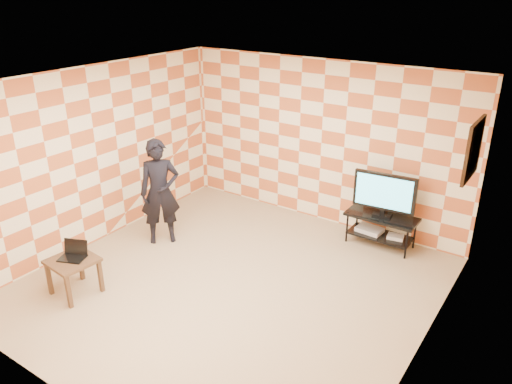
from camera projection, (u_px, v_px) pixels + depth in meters
floor at (231, 284)px, 6.76m from camera, size 5.00×5.00×0.00m
wall_back at (321, 143)px, 8.13m from camera, size 5.00×0.02×2.70m
wall_front at (56, 287)px, 4.33m from camera, size 5.00×0.02×2.70m
wall_left at (97, 156)px, 7.52m from camera, size 0.02×5.00×2.70m
wall_right at (431, 249)px, 4.94m from camera, size 0.02×5.00×2.70m
ceiling at (227, 85)px, 5.70m from camera, size 5.00×5.00×0.02m
wall_art at (474, 150)px, 5.90m from camera, size 0.04×0.72×0.72m
tv_stand at (381, 223)px, 7.63m from camera, size 1.07×0.48×0.50m
tv at (384, 193)px, 7.43m from camera, size 0.94×0.20×0.68m
dvd_player at (370, 230)px, 7.79m from camera, size 0.41×0.31×0.06m
game_console at (395, 237)px, 7.58m from camera, size 0.27×0.21×0.05m
side_table at (73, 265)px, 6.43m from camera, size 0.60×0.60×0.50m
laptop at (74, 254)px, 6.43m from camera, size 0.40×0.36×0.22m
person at (160, 192)px, 7.59m from camera, size 0.70×0.71×1.65m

